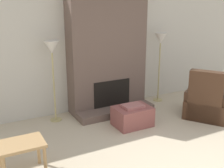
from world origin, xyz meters
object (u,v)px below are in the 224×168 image
at_px(armchair, 207,104).
at_px(floor_lamp_right, 160,43).
at_px(floor_lamp_left, 52,53).
at_px(side_table, 22,148).
at_px(ottoman, 132,116).

bearing_deg(armchair, floor_lamp_right, -23.24).
xyz_separation_m(armchair, floor_lamp_left, (-2.72, 1.27, 1.06)).
relative_size(armchair, floor_lamp_right, 0.72).
bearing_deg(floor_lamp_left, side_table, -120.58).
relative_size(armchair, side_table, 1.93).
height_order(ottoman, floor_lamp_right, floor_lamp_right).
xyz_separation_m(ottoman, floor_lamp_left, (-1.20, 0.92, 1.15)).
relative_size(ottoman, side_table, 1.15).
xyz_separation_m(ottoman, armchair, (1.52, -0.36, 0.10)).
bearing_deg(floor_lamp_right, armchair, -79.24).
xyz_separation_m(side_table, floor_lamp_left, (0.92, 1.56, 0.95)).
bearing_deg(side_table, floor_lamp_left, 59.42).
bearing_deg(ottoman, floor_lamp_right, 35.61).
xyz_separation_m(floor_lamp_left, floor_lamp_right, (2.48, 0.00, 0.02)).
height_order(armchair, floor_lamp_left, floor_lamp_left).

